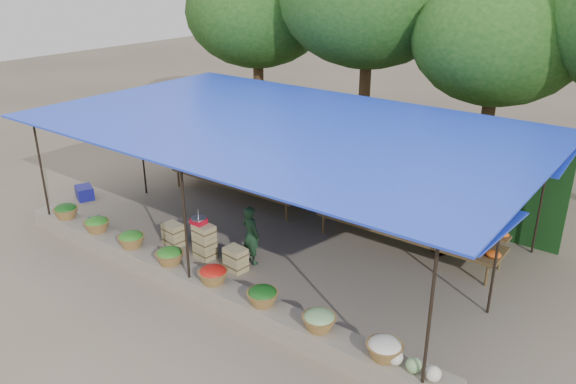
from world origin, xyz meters
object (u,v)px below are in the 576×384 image
Objects in this scene: blue_crate_back at (85,193)px; blue_crate_front at (96,227)px; crate_counter at (204,244)px; weighing_scale at (199,220)px; vendor_seated at (251,235)px.

blue_crate_front is at bearing -5.28° from blue_crate_back.
crate_counter is 4.22× the size of blue_crate_front.
crate_counter is 4.97m from blue_crate_back.
blue_crate_front is (-2.75, -0.74, -0.68)m from weighing_scale.
crate_counter is 0.55m from weighing_scale.
blue_crate_back is (-4.84, 0.38, -0.68)m from weighing_scale.
blue_crate_front is 2.37m from blue_crate_back.
vendor_seated is 5.95m from blue_crate_back.
weighing_scale is (-0.11, 0.00, 0.54)m from crate_counter.
crate_counter is 4.20× the size of blue_crate_back.
vendor_seated reaches higher than blue_crate_back.
blue_crate_front is 0.99× the size of blue_crate_back.
blue_crate_front is (-2.86, -0.74, -0.14)m from crate_counter.
blue_crate_front is at bearing -165.39° from crate_counter.
crate_counter reaches higher than blue_crate_back.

